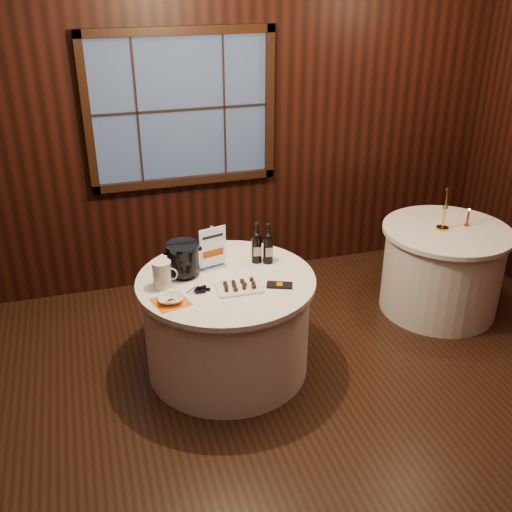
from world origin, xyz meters
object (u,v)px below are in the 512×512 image
object	(u,v)px
side_table	(442,269)
brass_candlestick	(444,214)
glass_pitcher	(162,274)
red_candle	(468,219)
grape_bunch	(202,289)
port_bottle_left	(257,245)
cracker_bowl	(171,299)
chocolate_box	(279,285)
chocolate_plate	(239,287)
sign_stand	(212,254)
ice_bucket	(183,259)
port_bottle_right	(268,246)
main_table	(227,324)

from	to	relation	value
side_table	brass_candlestick	xyz separation A→B (m)	(-0.05, 0.01, 0.52)
glass_pitcher	red_candle	xyz separation A→B (m)	(2.63, 0.29, -0.03)
red_candle	brass_candlestick	bearing A→B (deg)	178.52
side_table	red_candle	xyz separation A→B (m)	(0.18, 0.00, 0.45)
grape_bunch	port_bottle_left	bearing A→B (deg)	33.09
grape_bunch	cracker_bowl	size ratio (longest dim) A/B	1.06
glass_pitcher	brass_candlestick	xyz separation A→B (m)	(2.39, 0.30, 0.04)
side_table	chocolate_box	distance (m)	1.79
chocolate_plate	grape_bunch	world-z (taller)	chocolate_plate
sign_stand	cracker_bowl	size ratio (longest dim) A/B	2.03
sign_stand	ice_bucket	size ratio (longest dim) A/B	1.36
chocolate_plate	cracker_bowl	xyz separation A→B (m)	(-0.48, -0.04, 0.01)
sign_stand	grape_bunch	size ratio (longest dim) A/B	1.92
port_bottle_right	glass_pitcher	bearing A→B (deg)	-166.60
main_table	port_bottle_left	world-z (taller)	port_bottle_left
sign_stand	main_table	bearing A→B (deg)	-87.63
port_bottle_left	ice_bucket	distance (m)	0.56
port_bottle_right	port_bottle_left	bearing A→B (deg)	160.20
port_bottle_right	ice_bucket	distance (m)	0.64
main_table	chocolate_plate	size ratio (longest dim) A/B	4.03
chocolate_box	brass_candlestick	xyz separation A→B (m)	(1.62, 0.52, 0.13)
main_table	ice_bucket	bearing A→B (deg)	154.45
main_table	chocolate_plate	world-z (taller)	chocolate_plate
port_bottle_right	cracker_bowl	distance (m)	0.88
side_table	glass_pitcher	bearing A→B (deg)	-173.21
main_table	cracker_bowl	size ratio (longest dim) A/B	7.74
chocolate_box	cracker_bowl	bearing A→B (deg)	-158.27
grape_bunch	cracker_bowl	distance (m)	0.24
port_bottle_right	cracker_bowl	bearing A→B (deg)	-151.79
chocolate_plate	grape_bunch	size ratio (longest dim) A/B	1.81
side_table	red_candle	bearing A→B (deg)	0.30
ice_bucket	chocolate_box	world-z (taller)	ice_bucket
chocolate_box	red_candle	distance (m)	1.92
ice_bucket	chocolate_plate	bearing A→B (deg)	-43.18
port_bottle_left	chocolate_plate	world-z (taller)	port_bottle_left
port_bottle_left	chocolate_box	distance (m)	0.42
side_table	brass_candlestick	world-z (taller)	brass_candlestick
chocolate_plate	cracker_bowl	world-z (taller)	same
main_table	brass_candlestick	distance (m)	2.04
sign_stand	grape_bunch	bearing A→B (deg)	-129.94
side_table	brass_candlestick	bearing A→B (deg)	172.32
ice_bucket	glass_pitcher	bearing A→B (deg)	-144.20
chocolate_plate	main_table	bearing A→B (deg)	106.12
grape_bunch	side_table	bearing A→B (deg)	11.17
cracker_bowl	sign_stand	bearing A→B (deg)	46.16
grape_bunch	port_bottle_right	bearing A→B (deg)	26.65
port_bottle_left	brass_candlestick	distance (m)	1.67
side_table	chocolate_plate	distance (m)	2.05
ice_bucket	brass_candlestick	world-z (taller)	brass_candlestick
glass_pitcher	red_candle	size ratio (longest dim) A/B	1.18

